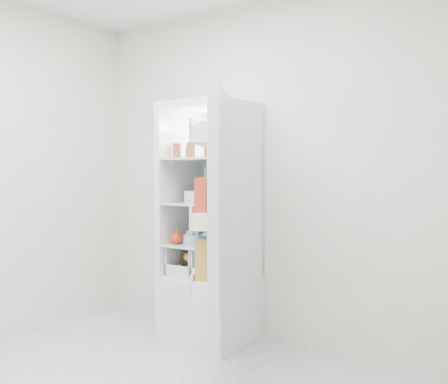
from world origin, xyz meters
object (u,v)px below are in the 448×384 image
Objects in this scene: refrigerator at (214,253)px; red_cabbage at (230,231)px; fridge_door at (215,203)px; mushroom_bowl at (193,239)px.

red_cabbage is (0.11, 0.05, 0.17)m from refrigerator.
refrigerator is 0.86m from fridge_door.
fridge_door is (0.54, -0.46, 0.31)m from mushroom_bowl.
mushroom_bowl is (-0.20, -0.20, -0.06)m from red_cabbage.
mushroom_bowl is at bearing 20.82° from fridge_door.
mushroom_bowl is 0.77m from fridge_door.
fridge_door is at bearing -63.07° from red_cabbage.
refrigerator is at bearing 7.78° from fridge_door.
red_cabbage is at bearing 43.94° from mushroom_bowl.
fridge_door is (0.45, -0.60, 0.43)m from refrigerator.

